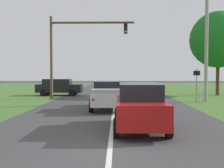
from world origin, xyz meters
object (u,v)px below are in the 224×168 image
Objects in this scene: pickup_truck_lead at (109,95)px; crossing_suv_far at (59,87)px; traffic_light at (73,44)px; red_suv_near at (140,105)px; keep_moving_sign at (197,81)px; utility_pole_right at (206,48)px; oak_tree_right at (218,40)px.

pickup_truck_lead is 1.08× the size of crossing_suv_far.
traffic_light reaches higher than pickup_truck_lead.
red_suv_near is 18.20m from crossing_suv_far.
traffic_light is at bearing 110.67° from red_suv_near.
pickup_truck_lead is 1.89× the size of keep_moving_sign.
red_suv_near is 0.52× the size of utility_pole_right.
red_suv_near is 14.63m from traffic_light.
keep_moving_sign is at bearing 31.39° from pickup_truck_lead.
pickup_truck_lead is at bearing 103.45° from red_suv_near.
pickup_truck_lead is (-1.49, 6.23, -0.06)m from red_suv_near.
oak_tree_right is at bearing 62.43° from utility_pole_right.
pickup_truck_lead is 11.93m from crossing_suv_far.
keep_moving_sign is 0.57× the size of crossing_suv_far.
traffic_light is at bearing 165.63° from keep_moving_sign.
red_suv_near is at bearing -117.60° from keep_moving_sign.
keep_moving_sign reaches higher than crossing_suv_far.
crossing_suv_far is at bearing 117.95° from pickup_truck_lead.
red_suv_near is at bearing -76.55° from pickup_truck_lead.
oak_tree_right is 7.45m from utility_pole_right.
utility_pole_right is at bearing 30.06° from pickup_truck_lead.
keep_moving_sign is 0.31× the size of oak_tree_right.
crossing_suv_far is (-12.57, 6.28, -0.81)m from keep_moving_sign.
oak_tree_right is (14.68, 4.07, 0.88)m from traffic_light.
keep_moving_sign is 2.85m from utility_pole_right.
red_suv_near is 11.86m from keep_moving_sign.
keep_moving_sign is at bearing -26.55° from crossing_suv_far.
utility_pole_right is at bearing 17.85° from keep_moving_sign.
traffic_light is 11.28m from keep_moving_sign.
keep_moving_sign reaches higher than red_suv_near.
oak_tree_right is at bearing 57.93° from keep_moving_sign.
keep_moving_sign is (5.48, 10.49, 0.72)m from red_suv_near.
pickup_truck_lead reaches higher than crossing_suv_far.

